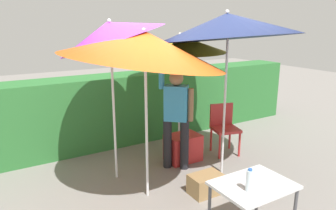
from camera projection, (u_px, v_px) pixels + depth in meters
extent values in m
plane|color=gray|center=(178.00, 178.00, 4.89)|extent=(24.00, 24.00, 0.00)
cube|color=#2D7033|center=(126.00, 108.00, 6.33)|extent=(8.00, 0.70, 1.35)
cylinder|color=silver|center=(224.00, 109.00, 4.83)|extent=(0.04, 0.04, 2.10)
cone|color=#19234C|center=(228.00, 26.00, 4.50)|extent=(2.06, 2.08, 0.61)
sphere|color=silver|center=(227.00, 11.00, 4.44)|extent=(0.05, 0.05, 0.05)
cylinder|color=silver|center=(114.00, 113.00, 4.67)|extent=(0.04, 0.04, 2.08)
cone|color=purple|center=(110.00, 32.00, 4.33)|extent=(1.58, 1.53, 0.86)
sphere|color=silver|center=(109.00, 20.00, 4.26)|extent=(0.05, 0.05, 0.05)
cylinder|color=silver|center=(179.00, 103.00, 5.77)|extent=(0.04, 0.04, 1.82)
cone|color=yellow|center=(180.00, 44.00, 5.50)|extent=(1.64, 1.64, 0.31)
sphere|color=silver|center=(180.00, 34.00, 5.45)|extent=(0.05, 0.05, 0.05)
cylinder|color=silver|center=(147.00, 132.00, 4.18)|extent=(0.04, 0.04, 1.86)
cone|color=#EA5919|center=(145.00, 47.00, 3.92)|extent=(2.11, 2.09, 0.69)
sphere|color=silver|center=(144.00, 30.00, 3.89)|extent=(0.05, 0.05, 0.05)
cylinder|color=black|center=(167.00, 144.00, 5.18)|extent=(0.14, 0.14, 0.82)
cylinder|color=black|center=(184.00, 145.00, 5.13)|extent=(0.14, 0.14, 0.82)
cube|color=#338EC6|center=(176.00, 103.00, 4.98)|extent=(0.42, 0.40, 0.56)
sphere|color=#8C6647|center=(176.00, 78.00, 4.88)|extent=(0.22, 0.22, 0.22)
cylinder|color=#338EC6|center=(162.00, 71.00, 4.89)|extent=(0.13, 0.13, 0.56)
cylinder|color=#8C6647|center=(191.00, 105.00, 4.94)|extent=(0.13, 0.13, 0.52)
cylinder|color=#B72D2D|center=(220.00, 147.00, 5.54)|extent=(0.04, 0.04, 0.44)
cylinder|color=#B72D2D|center=(239.00, 145.00, 5.64)|extent=(0.04, 0.04, 0.44)
cylinder|color=#B72D2D|center=(211.00, 139.00, 5.89)|extent=(0.04, 0.04, 0.44)
cylinder|color=#B72D2D|center=(230.00, 137.00, 5.99)|extent=(0.04, 0.04, 0.44)
cube|color=#B72D2D|center=(226.00, 129.00, 5.70)|extent=(0.54, 0.54, 0.05)
cube|color=#B72D2D|center=(221.00, 114.00, 5.83)|extent=(0.44, 0.15, 0.40)
cube|color=red|center=(183.00, 148.00, 5.48)|extent=(0.57, 0.41, 0.46)
cube|color=#9E7A4C|center=(206.00, 184.00, 4.44)|extent=(0.46, 0.31, 0.28)
cylinder|color=#4C4C51|center=(257.00, 195.00, 3.78)|extent=(0.04, 0.04, 0.68)
cube|color=silver|center=(253.00, 185.00, 3.30)|extent=(0.80, 0.60, 0.03)
cylinder|color=silver|center=(249.00, 181.00, 3.12)|extent=(0.07, 0.07, 0.22)
cylinder|color=#2D60B7|center=(250.00, 170.00, 3.09)|extent=(0.04, 0.04, 0.02)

